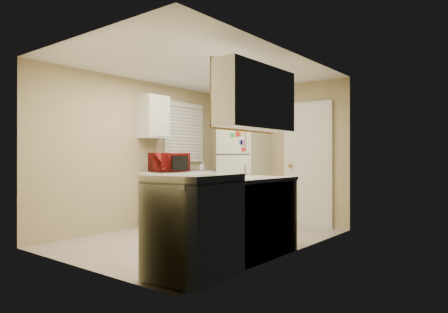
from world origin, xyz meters
The scene contains 19 objects.
floor centered at (0.00, 0.00, 0.00)m, with size 3.80×3.80×0.00m, color beige.
ceiling centered at (0.00, 0.00, 2.40)m, with size 3.80×3.80×0.00m, color white.
wall_left centered at (-1.40, 0.00, 1.20)m, with size 3.80×3.80×0.00m, color tan.
wall_right centered at (1.40, 0.00, 1.20)m, with size 3.80×3.80×0.00m, color tan.
wall_back centered at (0.00, 1.90, 1.20)m, with size 2.80×2.80×0.00m, color tan.
wall_front centered at (0.00, -1.90, 1.20)m, with size 2.80×2.80×0.00m, color tan.
left_counter centered at (-1.10, 0.90, 0.45)m, with size 0.60×1.80×0.90m, color silver.
dishwasher centered at (-0.81, 0.30, 0.49)m, with size 0.03×0.58×0.72m, color black.
sink centered at (-1.10, 1.05, 0.86)m, with size 0.54×0.74×0.16m, color gray.
microwave centered at (-0.94, 0.26, 1.05)m, with size 0.31×0.56×0.37m, color maroon.
soap_bottle centered at (-1.15, 1.31, 1.00)m, with size 0.07×0.08×0.16m, color white.
window_blinds centered at (-1.36, 1.05, 1.60)m, with size 0.10×0.98×1.08m, color silver.
upper_cabinet_left centered at (-1.25, 0.22, 1.80)m, with size 0.30×0.45×0.70m, color silver.
refrigerator centered at (-0.40, 1.58, 0.86)m, with size 0.71×0.69×1.73m, color silver.
cabinet_over_fridge centered at (-0.40, 1.75, 2.00)m, with size 0.70×0.30×0.40m, color silver.
interior_door centered at (0.70, 1.86, 1.02)m, with size 0.86×0.06×2.08m, color silver.
right_counter centered at (1.10, -0.80, 0.45)m, with size 0.60×2.00×0.90m, color silver.
stove centered at (1.15, -1.41, 0.49)m, with size 0.66×0.81×0.98m, color silver.
upper_cabinet_right centered at (1.25, -0.50, 1.80)m, with size 0.30×1.20×0.70m, color silver.
Camera 1 is at (3.72, -4.20, 1.13)m, focal length 32.00 mm.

